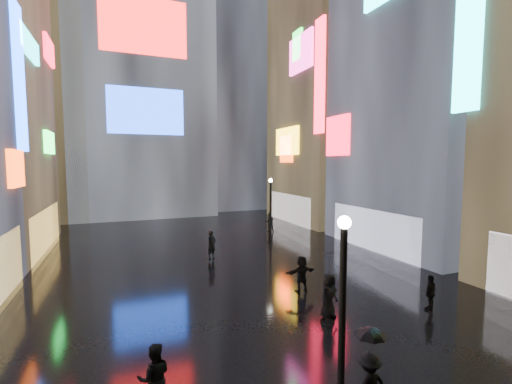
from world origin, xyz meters
TOP-DOWN VIEW (x-y plane):
  - ground at (0.00, 20.00)m, footprint 140.00×140.00m
  - building_right_mid at (15.98, 17.01)m, footprint 10.28×13.70m
  - building_right_far at (15.98, 30.00)m, footprint 10.28×12.00m
  - tower_main at (-3.00, 43.97)m, footprint 16.00×14.20m
  - tower_flank_right at (9.00, 46.00)m, footprint 12.00×12.00m
  - tower_flank_left at (-14.00, 42.00)m, footprint 10.00×10.00m
  - lamp_near at (-1.34, 3.42)m, footprint 0.30×0.30m
  - lamp_far at (4.63, 20.67)m, footprint 0.30×0.30m
  - pedestrian_1 at (-5.20, 5.93)m, footprint 0.89×0.71m
  - pedestrian_3 at (6.46, 7.82)m, footprint 0.98×0.66m
  - pedestrian_4 at (1.97, 8.85)m, footprint 1.04×0.85m
  - pedestrian_5 at (2.34, 11.79)m, footprint 1.67×0.60m
  - pedestrian_6 at (-0.35, 19.07)m, footprint 0.82×0.73m
  - pedestrian_7 at (6.94, 26.03)m, footprint 0.97×0.81m
  - umbrella_1 at (-0.25, 3.76)m, footprint 1.07×1.07m
  - umbrella_2 at (1.97, 8.85)m, footprint 1.28×1.29m

SIDE VIEW (x-z plane):
  - ground at x=0.00m, z-range 0.00..0.00m
  - pedestrian_3 at x=6.46m, z-range 0.00..1.54m
  - pedestrian_1 at x=-5.20m, z-range 0.00..1.77m
  - pedestrian_5 at x=2.34m, z-range 0.00..1.78m
  - pedestrian_7 at x=6.94m, z-range 0.00..1.79m
  - pedestrian_4 at x=1.97m, z-range 0.00..1.83m
  - pedestrian_6 at x=-0.35m, z-range 0.00..1.88m
  - umbrella_1 at x=-0.25m, z-range 1.65..2.32m
  - umbrella_2 at x=1.97m, z-range 1.83..2.79m
  - lamp_near at x=-1.34m, z-range 0.34..5.54m
  - lamp_far at x=4.63m, z-range 0.34..5.54m
  - tower_flank_left at x=-14.00m, z-range 0.00..26.00m
  - building_right_far at x=15.98m, z-range -0.02..27.98m
  - building_right_mid at x=15.98m, z-range -0.01..29.99m
  - tower_flank_right at x=9.00m, z-range 0.00..34.00m
  - tower_main at x=-3.00m, z-range 0.01..42.01m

